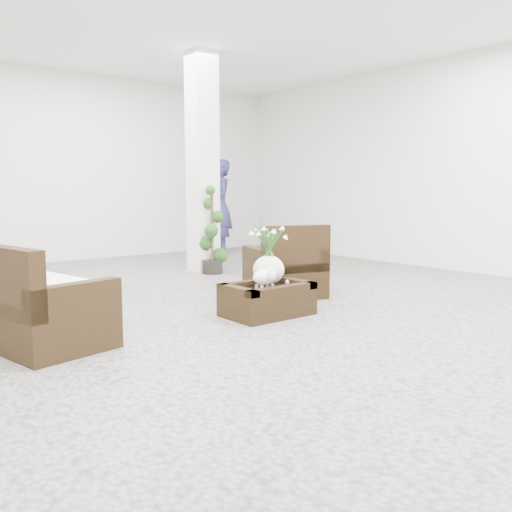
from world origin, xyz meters
TOP-DOWN VIEW (x-y plane):
  - ground at (0.00, 0.00)m, footprint 11.00×11.00m
  - column at (1.20, 2.80)m, footprint 0.40×0.40m
  - coffee_table at (0.00, -0.29)m, footprint 0.90×0.60m
  - sheep_figurine at (-0.12, -0.39)m, footprint 0.28×0.23m
  - planter_narcissus at (0.10, -0.19)m, footprint 0.44×0.44m
  - tealight at (0.30, -0.27)m, footprint 0.04×0.04m
  - armchair at (0.87, 0.42)m, footprint 1.07×1.05m
  - loveseat at (-2.27, 0.30)m, footprint 1.12×1.79m
  - topiary at (1.17, 2.50)m, footprint 0.37×0.37m
  - shopper at (2.92, 4.78)m, footprint 0.70×0.84m

SIDE VIEW (x-z plane):
  - ground at x=0.00m, z-range 0.00..0.00m
  - coffee_table at x=0.00m, z-range 0.00..0.31m
  - tealight at x=0.30m, z-range 0.31..0.34m
  - sheep_figurine at x=-0.12m, z-range 0.31..0.52m
  - loveseat at x=-2.27m, z-range 0.00..0.89m
  - armchair at x=0.87m, z-range 0.00..0.91m
  - topiary at x=1.17m, z-range 0.00..1.37m
  - planter_narcissus at x=0.10m, z-range 0.31..1.11m
  - shopper at x=2.92m, z-range 0.00..1.96m
  - column at x=1.20m, z-range 0.00..3.50m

